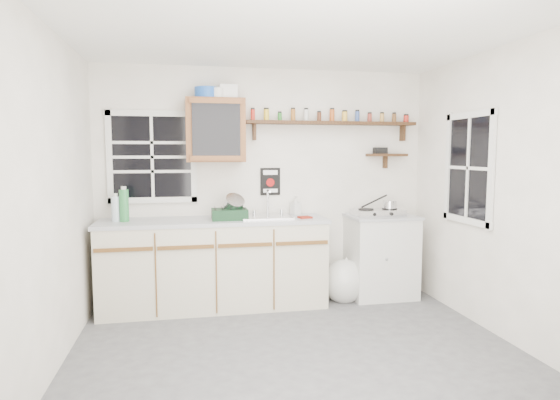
{
  "coord_description": "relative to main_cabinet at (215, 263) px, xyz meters",
  "views": [
    {
      "loc": [
        -0.83,
        -3.47,
        1.59
      ],
      "look_at": [
        -0.04,
        0.55,
        1.18
      ],
      "focal_mm": 30.0,
      "sensor_mm": 36.0,
      "label": 1
    }
  ],
  "objects": [
    {
      "name": "spice_shelf",
      "position": [
        1.3,
        0.21,
        1.47
      ],
      "size": [
        1.91,
        0.18,
        0.35
      ],
      "color": "black",
      "rests_on": "wall_back"
    },
    {
      "name": "upper_cabinet",
      "position": [
        0.03,
        0.14,
        1.36
      ],
      "size": [
        0.6,
        0.32,
        0.65
      ],
      "color": "#5F2F17",
      "rests_on": "wall_back"
    },
    {
      "name": "saucepan",
      "position": [
        1.91,
        0.01,
        0.57
      ],
      "size": [
        0.37,
        0.17,
        0.16
      ],
      "rotation": [
        0.0,
        0.0,
        -0.08
      ],
      "color": "silver",
      "rests_on": "hotplate"
    },
    {
      "name": "hotplate",
      "position": [
        1.78,
        0.01,
        0.48
      ],
      "size": [
        0.56,
        0.32,
        0.08
      ],
      "rotation": [
        0.0,
        0.0,
        0.05
      ],
      "color": "silver",
      "rests_on": "right_cabinet"
    },
    {
      "name": "upper_cabinet_clutter",
      "position": [
        0.04,
        0.14,
        1.75
      ],
      "size": [
        0.43,
        0.24,
        0.14
      ],
      "color": "#1A4BA9",
      "rests_on": "upper_cabinet"
    },
    {
      "name": "room",
      "position": [
        0.58,
        -1.3,
        0.79
      ],
      "size": [
        3.64,
        3.24,
        2.54
      ],
      "color": "#48484A",
      "rests_on": "ground"
    },
    {
      "name": "secondary_shelf",
      "position": [
        1.94,
        0.22,
        1.12
      ],
      "size": [
        0.45,
        0.16,
        0.24
      ],
      "color": "black",
      "rests_on": "wall_back"
    },
    {
      "name": "sink",
      "position": [
        0.54,
        0.01,
        0.47
      ],
      "size": [
        0.52,
        0.44,
        0.29
      ],
      "color": "silver",
      "rests_on": "main_cabinet"
    },
    {
      "name": "rag",
      "position": [
        0.93,
        -0.11,
        0.47
      ],
      "size": [
        0.15,
        0.14,
        0.02
      ],
      "primitive_type": "cube",
      "rotation": [
        0.0,
        0.0,
        0.23
      ],
      "color": "maroon",
      "rests_on": "main_cabinet"
    },
    {
      "name": "window_right",
      "position": [
        2.37,
        -0.75,
        0.99
      ],
      "size": [
        0.03,
        0.78,
        1.08
      ],
      "color": "black",
      "rests_on": "wall_back"
    },
    {
      "name": "right_cabinet",
      "position": [
        1.83,
        0.03,
        -0.01
      ],
      "size": [
        0.73,
        0.57,
        0.91
      ],
      "color": "silver",
      "rests_on": "floor"
    },
    {
      "name": "warning_sign",
      "position": [
        0.63,
        0.29,
        0.82
      ],
      "size": [
        0.22,
        0.02,
        0.3
      ],
      "color": "black",
      "rests_on": "wall_back"
    },
    {
      "name": "trash_bag",
      "position": [
        1.39,
        -0.06,
        -0.25
      ],
      "size": [
        0.44,
        0.4,
        0.5
      ],
      "color": "silver",
      "rests_on": "floor"
    },
    {
      "name": "main_cabinet",
      "position": [
        0.0,
        0.0,
        0.0
      ],
      "size": [
        2.31,
        0.63,
        0.92
      ],
      "color": "beige",
      "rests_on": "floor"
    },
    {
      "name": "dish_rack",
      "position": [
        0.17,
        -0.05,
        0.55
      ],
      "size": [
        0.36,
        0.28,
        0.27
      ],
      "rotation": [
        0.0,
        0.0,
        -0.01
      ],
      "color": "black",
      "rests_on": "main_cabinet"
    },
    {
      "name": "soap_bottle",
      "position": [
        0.91,
        0.22,
        0.56
      ],
      "size": [
        0.12,
        0.12,
        0.2
      ],
      "primitive_type": "imported",
      "rotation": [
        0.0,
        0.0,
        0.39
      ],
      "color": "silver",
      "rests_on": "main_cabinet"
    },
    {
      "name": "water_bottles",
      "position": [
        -0.91,
        0.01,
        0.61
      ],
      "size": [
        0.17,
        0.11,
        0.35
      ],
      "color": "silver",
      "rests_on": "main_cabinet"
    },
    {
      "name": "window_back",
      "position": [
        -0.62,
        0.29,
        1.09
      ],
      "size": [
        0.93,
        0.03,
        0.98
      ],
      "color": "black",
      "rests_on": "wall_back"
    }
  ]
}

